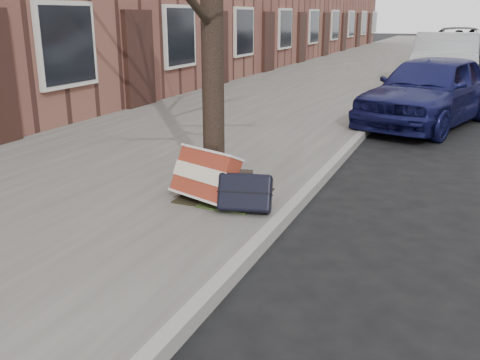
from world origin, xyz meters
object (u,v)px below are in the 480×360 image
at_px(suitcase_red, 205,176).
at_px(suitcase_navy, 245,192).
at_px(car_near_front, 430,90).
at_px(car_near_mid, 445,62).

xyz_separation_m(suitcase_red, suitcase_navy, (0.51, -0.14, -0.07)).
bearing_deg(suitcase_navy, car_near_front, 64.02).
xyz_separation_m(suitcase_navy, car_near_front, (1.28, 5.91, 0.33)).
distance_m(suitcase_red, car_near_mid, 11.39).
bearing_deg(suitcase_navy, suitcase_red, 150.43).
distance_m(suitcase_navy, car_near_front, 6.06).
bearing_deg(suitcase_red, car_near_front, 92.97).
bearing_deg(car_near_front, car_near_mid, 107.13).
distance_m(suitcase_red, car_near_front, 6.04).
xyz_separation_m(suitcase_red, car_near_mid, (1.77, 11.24, 0.37)).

